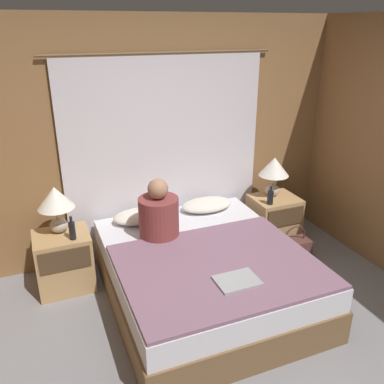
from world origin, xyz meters
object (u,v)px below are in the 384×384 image
(bed, at_px, (204,275))
(pillow_right, at_px, (207,205))
(beer_bottle_on_left_stand, at_px, (72,230))
(handbag_on_floor, at_px, (293,249))
(lamp_left, at_px, (56,201))
(beer_bottle_on_right_stand, at_px, (270,197))
(lamp_right, at_px, (274,170))
(laptop_on_bed, at_px, (237,281))
(nightstand_left, at_px, (64,261))
(nightstand_right, at_px, (273,220))
(pillow_left, at_px, (141,216))
(person_left_in_bed, at_px, (159,215))

(bed, height_order, pillow_right, pillow_right)
(beer_bottle_on_left_stand, distance_m, handbag_on_floor, 2.34)
(lamp_left, distance_m, beer_bottle_on_right_stand, 2.21)
(beer_bottle_on_left_stand, height_order, handbag_on_floor, beer_bottle_on_left_stand)
(beer_bottle_on_left_stand, relative_size, handbag_on_floor, 0.57)
(lamp_right, bearing_deg, laptop_on_bed, -131.00)
(nightstand_left, height_order, beer_bottle_on_right_stand, beer_bottle_on_right_stand)
(bed, height_order, handbag_on_floor, bed)
(pillow_right, relative_size, beer_bottle_on_left_stand, 2.47)
(nightstand_left, relative_size, lamp_left, 1.25)
(lamp_left, xyz_separation_m, pillow_right, (1.54, 0.03, -0.31))
(bed, relative_size, beer_bottle_on_right_stand, 9.52)
(beer_bottle_on_right_stand, bearing_deg, nightstand_right, 39.08)
(pillow_left, xyz_separation_m, person_left_in_bed, (0.07, -0.39, 0.17))
(beer_bottle_on_left_stand, bearing_deg, lamp_right, 5.02)
(beer_bottle_on_left_stand, height_order, beer_bottle_on_right_stand, beer_bottle_on_left_stand)
(nightstand_left, height_order, laptop_on_bed, nightstand_left)
(lamp_left, bearing_deg, pillow_right, 1.23)
(nightstand_left, distance_m, lamp_right, 2.42)
(nightstand_left, bearing_deg, handbag_on_floor, -9.68)
(nightstand_left, bearing_deg, bed, -29.77)
(nightstand_left, distance_m, handbag_on_floor, 2.40)
(pillow_left, xyz_separation_m, handbag_on_floor, (1.55, -0.51, -0.45))
(lamp_left, distance_m, lamp_right, 2.34)
(bed, xyz_separation_m, nightstand_left, (-1.17, 0.67, 0.03))
(bed, bearing_deg, beer_bottle_on_left_stand, 152.94)
(nightstand_left, distance_m, lamp_left, 0.60)
(beer_bottle_on_left_stand, bearing_deg, pillow_left, 18.15)
(bed, distance_m, laptop_on_bed, 0.65)
(pillow_right, height_order, laptop_on_bed, pillow_right)
(bed, xyz_separation_m, beer_bottle_on_right_stand, (1.02, 0.55, 0.39))
(nightstand_right, height_order, pillow_right, pillow_right)
(lamp_left, distance_m, handbag_on_floor, 2.52)
(nightstand_right, bearing_deg, person_left_in_bed, -169.18)
(bed, height_order, beer_bottle_on_left_stand, beer_bottle_on_left_stand)
(nightstand_right, relative_size, pillow_right, 1.01)
(nightstand_right, bearing_deg, beer_bottle_on_right_stand, -140.92)
(beer_bottle_on_right_stand, distance_m, handbag_on_floor, 0.62)
(lamp_left, bearing_deg, beer_bottle_on_left_stand, -62.94)
(bed, bearing_deg, laptop_on_bed, -87.78)
(lamp_right, relative_size, handbag_on_floor, 1.14)
(nightstand_left, xyz_separation_m, nightstand_right, (2.34, 0.00, 0.00))
(nightstand_left, relative_size, pillow_left, 1.01)
(nightstand_left, height_order, nightstand_right, same)
(nightstand_right, height_order, person_left_in_bed, person_left_in_bed)
(nightstand_left, xyz_separation_m, beer_bottle_on_left_stand, (0.10, -0.12, 0.37))
(beer_bottle_on_left_stand, relative_size, beer_bottle_on_right_stand, 1.10)
(pillow_left, distance_m, handbag_on_floor, 1.70)
(nightstand_left, bearing_deg, lamp_right, 1.81)
(pillow_right, xyz_separation_m, person_left_in_bed, (-0.67, -0.39, 0.17))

